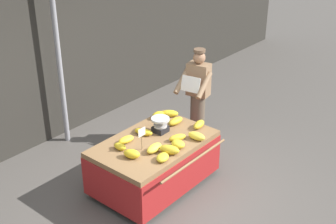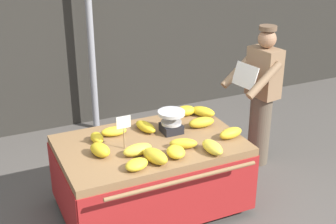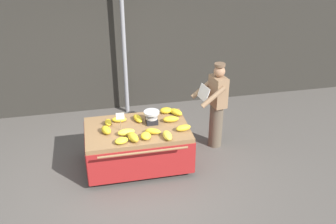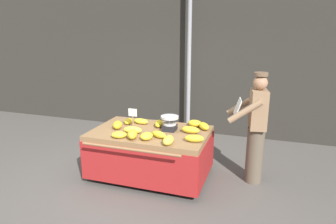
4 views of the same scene
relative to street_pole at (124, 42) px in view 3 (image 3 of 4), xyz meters
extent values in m
plane|color=#514C47|center=(-0.19, -2.54, -1.67)|extent=(60.00, 60.00, 0.00)
cube|color=#2D2B26|center=(-0.19, 0.38, 0.26)|extent=(16.00, 0.24, 3.86)
cylinder|color=gray|center=(0.00, 0.00, 0.00)|extent=(0.09, 0.09, 3.33)
cube|color=olive|center=(-0.05, -2.14, -0.93)|extent=(1.80, 1.15, 0.08)
cylinder|color=black|center=(-0.87, -2.14, -1.33)|extent=(0.05, 0.68, 0.68)
cylinder|color=#B7B7BC|center=(-0.90, -2.14, -1.33)|extent=(0.01, 0.12, 0.12)
cylinder|color=black|center=(0.77, -2.14, -1.33)|extent=(0.05, 0.68, 0.68)
cylinder|color=#B7B7BC|center=(0.80, -2.14, -1.33)|extent=(0.01, 0.12, 0.12)
cylinder|color=#4C4742|center=(-0.05, -1.65, -1.32)|extent=(0.05, 0.05, 0.70)
cube|color=maroon|center=(-0.05, -2.71, -1.27)|extent=(1.80, 0.02, 0.60)
cube|color=maroon|center=(-0.05, -1.57, -1.27)|extent=(1.80, 0.02, 0.60)
cube|color=maroon|center=(-0.95, -2.14, -1.27)|extent=(0.02, 1.15, 0.60)
cube|color=maroon|center=(0.85, -2.14, -1.27)|extent=(0.02, 1.15, 0.60)
cylinder|color=olive|center=(-0.05, -2.89, -0.91)|extent=(1.44, 0.04, 0.04)
cube|color=black|center=(0.23, -2.03, -0.84)|extent=(0.20, 0.20, 0.09)
cylinder|color=#B7B7BC|center=(0.23, -2.03, -0.74)|extent=(0.02, 0.02, 0.11)
cylinder|color=#B7B7BC|center=(0.23, -2.03, -0.67)|extent=(0.28, 0.28, 0.04)
cylinder|color=#B7B7BC|center=(0.23, -2.03, -0.78)|extent=(0.21, 0.21, 0.03)
cylinder|color=#997A51|center=(-0.33, -2.17, -0.78)|extent=(0.01, 0.01, 0.22)
cube|color=white|center=(-0.33, -2.17, -0.61)|extent=(0.14, 0.01, 0.12)
ellipsoid|color=gold|center=(0.00, -1.90, -0.84)|extent=(0.19, 0.31, 0.10)
ellipsoid|color=gold|center=(-0.58, -2.21, -0.83)|extent=(0.21, 0.27, 0.12)
ellipsoid|color=gold|center=(-0.17, -2.54, -0.82)|extent=(0.23, 0.32, 0.13)
ellipsoid|color=gold|center=(0.73, -1.81, -0.83)|extent=(0.27, 0.31, 0.11)
ellipsoid|color=yellow|center=(0.05, -2.52, -0.84)|extent=(0.19, 0.23, 0.10)
ellipsoid|color=yellow|center=(0.40, -2.59, -0.83)|extent=(0.16, 0.29, 0.11)
ellipsoid|color=yellow|center=(-0.33, -1.85, -0.84)|extent=(0.28, 0.17, 0.09)
ellipsoid|color=gold|center=(-0.53, -1.93, -0.84)|extent=(0.12, 0.20, 0.09)
ellipsoid|color=yellow|center=(-0.26, -2.34, -0.83)|extent=(0.30, 0.17, 0.11)
ellipsoid|color=gold|center=(0.19, -2.40, -0.84)|extent=(0.29, 0.22, 0.10)
ellipsoid|color=gold|center=(0.56, -1.71, -0.83)|extent=(0.24, 0.18, 0.11)
ellipsoid|color=gold|center=(0.58, -2.05, -0.83)|extent=(0.29, 0.15, 0.11)
ellipsoid|color=yellow|center=(-0.36, -2.58, -0.84)|extent=(0.27, 0.22, 0.09)
ellipsoid|color=gold|center=(0.72, -2.40, -0.83)|extent=(0.29, 0.17, 0.11)
cylinder|color=brown|center=(1.53, -1.79, -1.23)|extent=(0.26, 0.26, 0.88)
cube|color=#8C6B4C|center=(1.53, -1.79, -0.50)|extent=(0.29, 0.41, 0.58)
sphere|color=#9E7051|center=(1.53, -1.79, -0.10)|extent=(0.21, 0.21, 0.21)
cylinder|color=brown|center=(1.53, -1.79, 0.02)|extent=(0.20, 0.20, 0.05)
cylinder|color=#8C6B4C|center=(1.36, -2.03, -0.49)|extent=(0.49, 0.17, 0.37)
cylinder|color=#8C6B4C|center=(1.29, -1.61, -0.49)|extent=(0.49, 0.17, 0.37)
cube|color=silver|center=(1.24, -1.84, -0.48)|extent=(0.15, 0.35, 0.25)
camera|label=1|loc=(-4.36, -6.00, 2.44)|focal=48.46mm
camera|label=2|loc=(-1.62, -5.96, 1.22)|focal=49.87mm
camera|label=3|loc=(-0.71, -7.84, 2.42)|focal=40.46mm
camera|label=4|loc=(1.62, -6.26, 0.62)|focal=31.96mm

